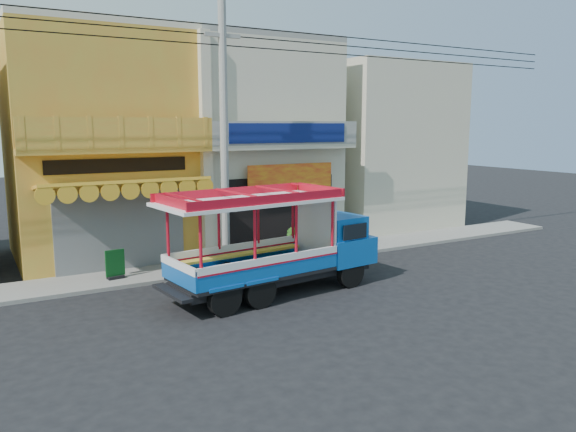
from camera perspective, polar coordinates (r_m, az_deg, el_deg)
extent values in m
plane|color=black|center=(16.53, 1.61, -7.79)|extent=(90.00, 90.00, 0.00)
cube|color=slate|center=(19.91, -4.43, -4.68)|extent=(30.00, 2.00, 0.12)
cube|color=orange|center=(21.90, -18.75, 6.56)|extent=(6.00, 6.00, 8.00)
cube|color=#595B5E|center=(19.25, -16.58, -1.45)|extent=(4.20, 0.10, 2.60)
cube|color=gold|center=(18.31, -16.28, 3.26)|extent=(5.20, 1.50, 0.31)
cube|color=orange|center=(18.63, -16.72, 6.42)|extent=(6.00, 0.70, 0.18)
cube|color=orange|center=(18.32, -16.58, 8.11)|extent=(6.00, 0.12, 0.95)
cube|color=black|center=(18.97, -16.87, 4.94)|extent=(4.50, 0.04, 0.45)
cube|color=beige|center=(22.13, -19.33, 17.26)|extent=(6.00, 6.00, 0.24)
cube|color=beige|center=(23.81, -4.35, 7.20)|extent=(6.00, 6.00, 8.00)
cube|color=black|center=(21.38, -0.77, 0.25)|extent=(4.60, 0.12, 2.80)
cube|color=yellow|center=(21.11, 0.30, 3.97)|extent=(3.60, 0.05, 1.00)
cube|color=beige|center=(20.84, -0.34, 7.07)|extent=(6.00, 0.70, 0.18)
cube|color=gray|center=(20.57, 0.07, 8.43)|extent=(6.00, 0.12, 0.85)
cube|color=navy|center=(20.51, 0.17, 8.43)|extent=(4.80, 0.06, 0.70)
cube|color=gray|center=(24.02, -4.48, 17.07)|extent=(6.00, 6.00, 0.24)
cube|color=beige|center=(19.73, -8.29, 6.70)|extent=(0.35, 0.30, 8.00)
cube|color=beige|center=(27.57, 8.98, 6.97)|extent=(6.00, 6.00, 7.60)
cylinder|color=gray|center=(18.28, -6.51, 8.11)|extent=(0.26, 0.26, 9.00)
cube|color=gray|center=(18.48, -6.69, 17.77)|extent=(1.20, 0.12, 0.12)
cylinder|color=black|center=(18.86, -3.76, 16.72)|extent=(28.00, 0.04, 0.04)
cylinder|color=black|center=(18.90, -3.77, 17.62)|extent=(28.00, 0.04, 0.04)
cylinder|color=black|center=(18.94, -3.78, 18.52)|extent=(28.00, 0.04, 0.04)
cylinder|color=black|center=(17.05, 6.36, -5.73)|extent=(0.93, 0.35, 0.91)
cylinder|color=black|center=(18.31, 2.69, -4.63)|extent=(0.93, 0.35, 0.91)
cylinder|color=black|center=(15.11, -2.86, -7.66)|extent=(0.93, 0.35, 0.91)
cylinder|color=black|center=(16.51, -6.19, -6.22)|extent=(0.93, 0.35, 0.91)
cylinder|color=black|center=(14.56, -6.47, -8.36)|extent=(0.93, 0.35, 0.91)
cylinder|color=black|center=(16.02, -9.58, -6.79)|extent=(0.93, 0.35, 0.91)
cube|color=black|center=(16.35, -1.35, -6.00)|extent=(6.23, 2.18, 0.25)
cube|color=blue|center=(17.65, 4.93, -3.22)|extent=(1.85, 2.17, 0.82)
cube|color=blue|center=(17.42, 4.63, -0.95)|extent=(1.47, 1.97, 0.68)
cube|color=black|center=(17.85, 6.17, -0.87)|extent=(0.23, 1.59, 0.50)
cube|color=black|center=(15.90, -3.57, -5.78)|extent=(4.69, 2.49, 0.11)
cube|color=blue|center=(15.05, -1.59, -5.38)|extent=(4.47, 0.58, 0.54)
cube|color=white|center=(14.99, -1.59, -4.48)|extent=(4.47, 0.59, 0.20)
cube|color=blue|center=(16.62, -5.38, -4.01)|extent=(4.47, 0.58, 0.54)
cube|color=white|center=(16.56, -5.40, -3.19)|extent=(4.47, 0.59, 0.20)
cylinder|color=red|center=(13.77, -8.87, -2.61)|extent=(0.09, 0.09, 1.45)
cylinder|color=red|center=(15.44, -12.12, -1.42)|extent=(0.09, 0.09, 1.45)
cube|color=white|center=(16.98, 2.83, -1.27)|extent=(0.28, 1.83, 2.04)
cube|color=white|center=(15.45, -3.93, 1.50)|extent=(5.25, 2.78, 0.09)
cube|color=red|center=(15.43, -3.93, 2.10)|extent=(5.06, 2.67, 0.24)
cube|color=black|center=(18.33, -17.10, -5.95)|extent=(0.53, 0.33, 0.09)
cube|color=#0B3E16|center=(18.22, -17.17, -4.56)|extent=(0.60, 0.15, 0.82)
imported|color=#255618|center=(21.62, 3.70, -1.98)|extent=(1.23, 1.24, 1.04)
imported|color=#255618|center=(20.92, 0.46, -2.50)|extent=(0.53, 0.60, 0.93)
imported|color=#255618|center=(22.20, 4.96, -1.68)|extent=(0.65, 0.65, 1.05)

